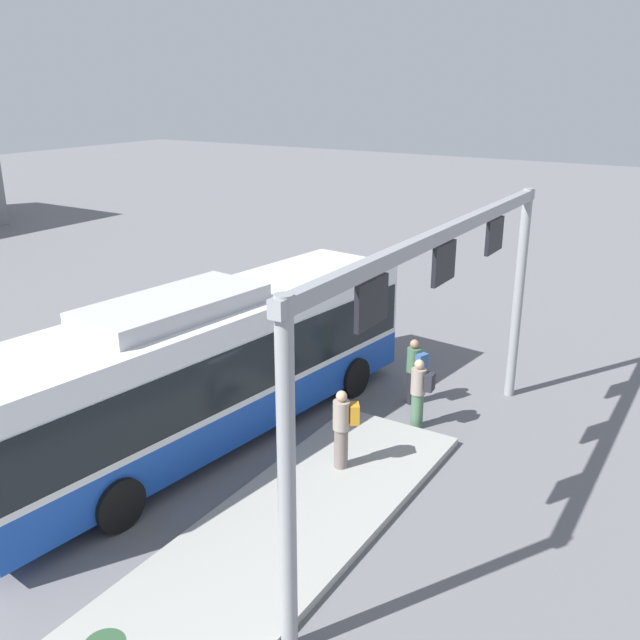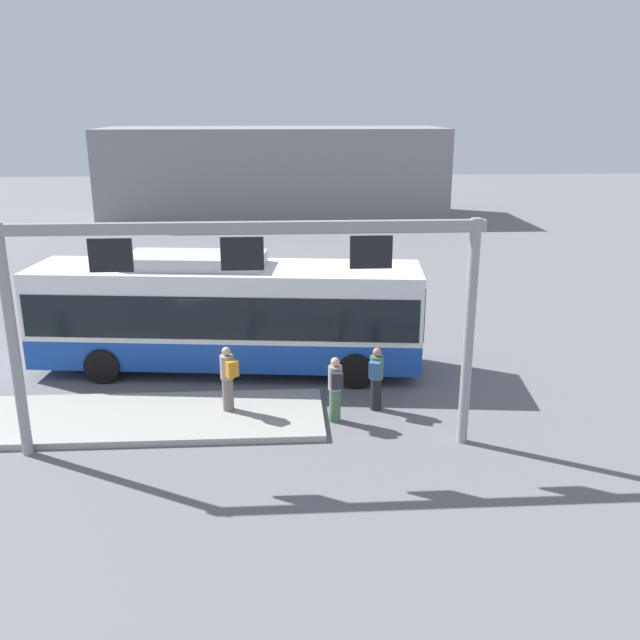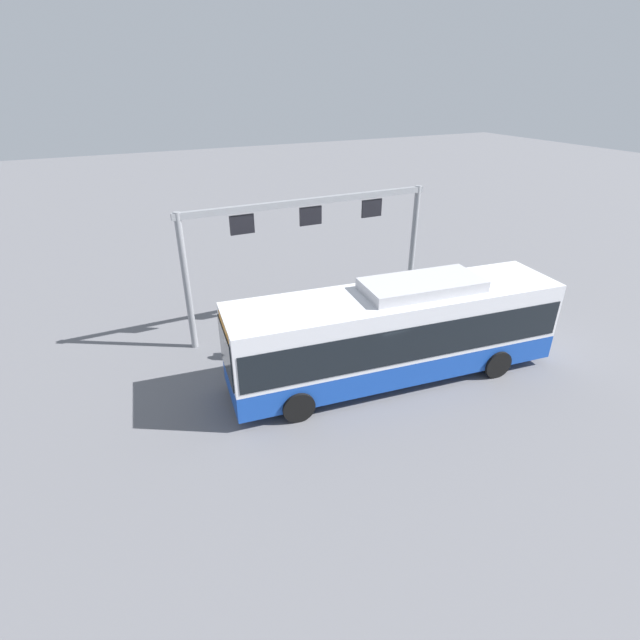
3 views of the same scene
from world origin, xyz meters
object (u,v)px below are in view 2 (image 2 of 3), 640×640
person_boarding (376,377)px  person_waiting_near (335,388)px  bus_main (227,310)px  person_waiting_mid (228,377)px

person_boarding → person_waiting_near: 1.26m
person_waiting_near → bus_main: bearing=32.8°
person_boarding → person_waiting_near: same height
person_boarding → person_waiting_mid: person_waiting_mid is taller
person_waiting_near → person_waiting_mid: 2.67m
bus_main → person_waiting_mid: 3.35m
person_boarding → person_waiting_mid: (-3.72, -0.15, 0.16)m
bus_main → person_waiting_near: bus_main is taller
person_boarding → bus_main: bearing=71.3°
person_boarding → person_waiting_near: bearing=139.3°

